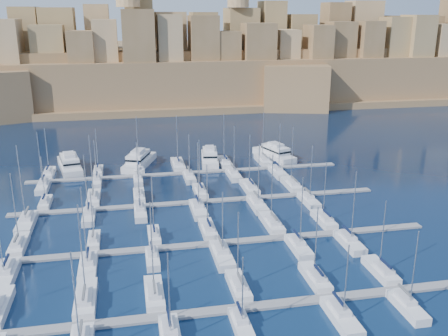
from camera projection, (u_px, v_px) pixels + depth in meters
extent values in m
plane|color=black|center=(207.00, 219.00, 105.38)|extent=(600.00, 600.00, 0.00)
cube|color=slate|center=(245.00, 308.00, 73.50)|extent=(84.00, 2.00, 0.40)
cube|color=slate|center=(218.00, 243.00, 94.09)|extent=(84.00, 2.00, 0.40)
cube|color=slate|center=(200.00, 202.00, 114.68)|extent=(84.00, 2.00, 0.40)
cube|color=slate|center=(188.00, 173.00, 135.28)|extent=(84.00, 2.00, 0.40)
cube|color=silver|center=(86.00, 300.00, 74.81)|extent=(3.08, 10.26, 1.71)
cube|color=silver|center=(85.00, 297.00, 73.49)|extent=(2.15, 4.62, 0.70)
cylinder|color=#9EA0A8|center=(82.00, 250.00, 72.90)|extent=(0.18, 0.18, 14.32)
cube|color=#595B60|center=(84.00, 292.00, 72.70)|extent=(0.35, 4.10, 0.35)
cube|color=silver|center=(154.00, 295.00, 76.27)|extent=(2.79, 9.29, 1.66)
cube|color=silver|center=(154.00, 291.00, 75.05)|extent=(1.95, 4.18, 0.70)
cylinder|color=#9EA0A8|center=(152.00, 252.00, 74.64)|extent=(0.18, 0.18, 12.20)
cube|color=#595B60|center=(154.00, 287.00, 74.30)|extent=(0.35, 3.72, 0.35)
cube|color=silver|center=(238.00, 287.00, 78.48)|extent=(2.63, 8.75, 1.64)
cube|color=silver|center=(240.00, 283.00, 77.31)|extent=(1.84, 3.94, 0.70)
cylinder|color=#9EA0A8|center=(238.00, 247.00, 76.90)|extent=(0.18, 0.18, 11.67)
cube|color=#595B60|center=(240.00, 279.00, 76.58)|extent=(0.35, 3.50, 0.35)
cube|color=silver|center=(315.00, 278.00, 80.96)|extent=(2.69, 8.96, 1.65)
cube|color=silver|center=(317.00, 275.00, 79.77)|extent=(1.88, 4.03, 0.70)
cylinder|color=#9EA0A8|center=(316.00, 240.00, 79.41)|extent=(0.18, 0.18, 11.52)
cube|color=black|center=(319.00, 270.00, 79.04)|extent=(0.35, 3.58, 0.35)
cube|color=silver|center=(380.00, 271.00, 83.13)|extent=(2.69, 8.98, 1.65)
cube|color=silver|center=(384.00, 268.00, 81.94)|extent=(1.89, 4.04, 0.70)
cylinder|color=#9EA0A8|center=(383.00, 234.00, 81.58)|extent=(0.18, 0.18, 11.59)
cube|color=black|center=(386.00, 263.00, 81.21)|extent=(0.35, 3.59, 0.35)
cylinder|color=#9EA0A8|center=(76.00, 302.00, 60.84)|extent=(0.18, 0.18, 13.38)
cube|color=#595B60|center=(80.00, 329.00, 64.27)|extent=(0.35, 3.95, 0.35)
cube|color=silver|center=(170.00, 327.00, 66.61)|extent=(1.89, 4.04, 0.70)
cylinder|color=#9EA0A8|center=(169.00, 295.00, 63.67)|extent=(0.18, 0.18, 11.92)
cube|color=black|center=(169.00, 318.00, 66.71)|extent=(0.35, 3.59, 0.35)
cube|color=silver|center=(241.00, 327.00, 68.57)|extent=(2.30, 7.68, 1.58)
cube|color=silver|center=(240.00, 316.00, 68.95)|extent=(1.61, 3.46, 0.70)
cylinder|color=#9EA0A8|center=(243.00, 291.00, 66.48)|extent=(0.18, 0.18, 10.03)
cube|color=black|center=(240.00, 308.00, 68.99)|extent=(0.35, 3.07, 0.35)
cube|color=silver|center=(342.00, 318.00, 70.40)|extent=(2.84, 9.46, 1.67)
cube|color=silver|center=(339.00, 307.00, 70.93)|extent=(1.99, 4.26, 0.70)
cylinder|color=#9EA0A8|center=(346.00, 281.00, 68.09)|extent=(0.18, 0.18, 10.84)
cube|color=black|center=(338.00, 299.00, 71.06)|extent=(0.35, 3.79, 0.35)
cube|color=silver|center=(408.00, 308.00, 72.91)|extent=(2.50, 8.33, 1.62)
cube|color=silver|center=(405.00, 298.00, 73.35)|extent=(1.75, 3.75, 0.70)
cylinder|color=#9EA0A8|center=(414.00, 269.00, 70.55)|extent=(0.18, 0.18, 11.61)
cube|color=#595B60|center=(405.00, 290.00, 73.42)|extent=(0.35, 3.33, 0.35)
cube|color=silver|center=(19.00, 246.00, 92.34)|extent=(2.70, 9.01, 1.65)
cube|color=silver|center=(17.00, 242.00, 91.14)|extent=(1.89, 4.05, 0.70)
cylinder|color=#9EA0A8|center=(14.00, 208.00, 90.56)|extent=(0.18, 0.18, 13.10)
cube|color=#595B60|center=(16.00, 238.00, 90.41)|extent=(0.35, 3.60, 0.35)
cube|color=silver|center=(94.00, 241.00, 94.11)|extent=(2.21, 7.36, 1.57)
cube|color=silver|center=(93.00, 238.00, 93.09)|extent=(1.55, 3.31, 0.70)
cylinder|color=#9EA0A8|center=(92.00, 214.00, 92.86)|extent=(0.18, 0.18, 9.14)
cube|color=#595B60|center=(93.00, 233.00, 92.43)|extent=(0.35, 2.94, 0.35)
cube|color=silver|center=(154.00, 236.00, 96.32)|extent=(2.27, 7.58, 1.58)
cube|color=silver|center=(154.00, 232.00, 95.27)|extent=(1.59, 3.41, 0.70)
cylinder|color=#9EA0A8|center=(153.00, 204.00, 94.75)|extent=(0.18, 0.18, 11.33)
cube|color=black|center=(154.00, 228.00, 94.60)|extent=(0.35, 3.03, 0.35)
cube|color=silver|center=(208.00, 230.00, 98.96)|extent=(2.69, 8.98, 1.65)
cube|color=silver|center=(209.00, 226.00, 97.77)|extent=(1.89, 4.04, 0.70)
cylinder|color=#9EA0A8|center=(207.00, 195.00, 97.24)|extent=(0.18, 0.18, 12.66)
cube|color=black|center=(209.00, 222.00, 97.03)|extent=(0.35, 3.59, 0.35)
cube|color=silver|center=(272.00, 224.00, 101.86)|extent=(2.97, 9.89, 1.69)
cube|color=silver|center=(273.00, 220.00, 100.57)|extent=(2.08, 4.45, 0.70)
cylinder|color=#9EA0A8|center=(272.00, 187.00, 99.99)|extent=(0.18, 0.18, 13.91)
cube|color=#595B60|center=(274.00, 216.00, 99.80)|extent=(0.35, 3.96, 0.35)
cube|color=silver|center=(324.00, 220.00, 103.49)|extent=(2.68, 8.92, 1.65)
cube|color=silver|center=(326.00, 217.00, 102.31)|extent=(1.87, 4.02, 0.70)
cylinder|color=#9EA0A8|center=(325.00, 190.00, 101.92)|extent=(0.18, 0.18, 11.71)
cube|color=black|center=(327.00, 213.00, 101.57)|extent=(0.35, 3.57, 0.35)
cube|color=silver|center=(6.00, 277.00, 81.36)|extent=(3.13, 10.43, 1.72)
cube|color=silver|center=(6.00, 267.00, 81.98)|extent=(2.19, 4.70, 0.70)
cube|color=black|center=(6.00, 260.00, 82.15)|extent=(0.35, 4.17, 0.35)
cube|color=silver|center=(88.00, 268.00, 84.16)|extent=(2.91, 9.69, 1.68)
cube|color=silver|center=(88.00, 259.00, 84.71)|extent=(2.03, 4.36, 0.70)
cylinder|color=#9EA0A8|center=(84.00, 227.00, 81.38)|extent=(0.18, 0.18, 13.90)
cube|color=black|center=(88.00, 252.00, 84.85)|extent=(0.35, 3.87, 0.35)
cube|color=silver|center=(153.00, 260.00, 87.18)|extent=(2.28, 7.60, 1.58)
cube|color=silver|center=(152.00, 252.00, 87.55)|extent=(1.60, 3.42, 0.70)
cylinder|color=#9EA0A8|center=(151.00, 230.00, 85.07)|extent=(0.18, 0.18, 10.14)
cube|color=black|center=(152.00, 245.00, 87.59)|extent=(0.35, 3.04, 0.35)
cube|color=silver|center=(222.00, 256.00, 88.28)|extent=(3.02, 10.06, 1.70)
cube|color=silver|center=(221.00, 248.00, 88.86)|extent=(2.11, 4.53, 0.70)
cylinder|color=#9EA0A8|center=(223.00, 223.00, 85.86)|extent=(0.18, 0.18, 11.39)
cube|color=#595B60|center=(220.00, 241.00, 89.02)|extent=(0.35, 4.02, 0.35)
cube|color=silver|center=(299.00, 248.00, 91.44)|extent=(2.73, 9.10, 1.66)
cube|color=silver|center=(297.00, 240.00, 91.94)|extent=(1.91, 4.10, 0.70)
cylinder|color=#9EA0A8|center=(301.00, 212.00, 88.83)|extent=(0.18, 0.18, 12.97)
cube|color=black|center=(297.00, 234.00, 92.05)|extent=(0.35, 3.64, 0.35)
cube|color=silver|center=(350.00, 243.00, 93.26)|extent=(2.76, 9.19, 1.66)
cube|color=silver|center=(348.00, 235.00, 93.77)|extent=(1.93, 4.14, 0.70)
cylinder|color=#9EA0A8|center=(354.00, 207.00, 90.58)|extent=(0.18, 0.18, 13.39)
cube|color=black|center=(347.00, 229.00, 93.88)|extent=(0.35, 3.68, 0.35)
cube|color=silver|center=(46.00, 204.00, 112.73)|extent=(2.35, 7.83, 1.59)
cube|color=silver|center=(44.00, 200.00, 111.66)|extent=(1.64, 3.52, 0.70)
cylinder|color=#9EA0A8|center=(43.00, 178.00, 111.33)|extent=(0.18, 0.18, 10.25)
cube|color=black|center=(44.00, 196.00, 110.98)|extent=(0.35, 3.13, 0.35)
cube|color=silver|center=(94.00, 199.00, 115.55)|extent=(2.90, 9.66, 1.68)
cube|color=silver|center=(93.00, 195.00, 114.29)|extent=(2.03, 4.35, 0.70)
cylinder|color=#9EA0A8|center=(91.00, 165.00, 113.62)|extent=(0.18, 0.18, 14.27)
cube|color=#595B60|center=(93.00, 192.00, 113.52)|extent=(0.35, 3.86, 0.35)
cube|color=silver|center=(139.00, 197.00, 116.97)|extent=(2.56, 8.54, 1.63)
cube|color=silver|center=(139.00, 193.00, 115.83)|extent=(1.79, 3.84, 0.70)
cylinder|color=#9EA0A8|center=(138.00, 169.00, 115.40)|extent=(0.18, 0.18, 11.63)
cube|color=#595B60|center=(139.00, 189.00, 115.11)|extent=(0.35, 3.42, 0.35)
cube|color=silver|center=(200.00, 192.00, 119.87)|extent=(2.69, 8.95, 1.65)
cube|color=silver|center=(201.00, 189.00, 118.68)|extent=(1.88, 4.03, 0.70)
cylinder|color=#9EA0A8|center=(199.00, 164.00, 118.25)|extent=(0.18, 0.18, 12.03)
cube|color=black|center=(201.00, 185.00, 117.95)|extent=(0.35, 3.58, 0.35)
cube|color=silver|center=(250.00, 188.00, 122.62)|extent=(2.97, 9.90, 1.69)
cube|color=silver|center=(251.00, 185.00, 121.33)|extent=(2.08, 4.45, 0.70)
cylinder|color=#9EA0A8|center=(249.00, 160.00, 120.96)|extent=(0.18, 0.18, 12.51)
cube|color=black|center=(251.00, 181.00, 120.56)|extent=(0.35, 3.96, 0.35)
cube|color=silver|center=(291.00, 185.00, 124.59)|extent=(2.94, 9.80, 1.69)
cube|color=silver|center=(293.00, 182.00, 123.32)|extent=(2.06, 4.41, 0.70)
cylinder|color=#9EA0A8|center=(292.00, 155.00, 122.72)|extent=(0.18, 0.18, 13.93)
cube|color=#595B60|center=(294.00, 178.00, 122.55)|extent=(0.35, 3.92, 0.35)
cube|color=silver|center=(27.00, 224.00, 101.87)|extent=(3.13, 10.44, 1.72)
cube|color=silver|center=(27.00, 216.00, 102.49)|extent=(2.19, 4.70, 0.70)
cylinder|color=#9EA0A8|center=(21.00, 184.00, 98.77)|extent=(0.18, 0.18, 15.82)
cube|color=#595B60|center=(27.00, 210.00, 102.67)|extent=(0.35, 4.18, 0.35)
cube|color=silver|center=(89.00, 217.00, 105.06)|extent=(2.57, 8.58, 1.63)
cube|color=silver|center=(89.00, 211.00, 105.52)|extent=(1.80, 3.86, 0.70)
cylinder|color=#9EA0A8|center=(86.00, 185.00, 102.47)|extent=(0.18, 0.18, 13.02)
cube|color=black|center=(88.00, 205.00, 105.61)|extent=(0.35, 3.43, 0.35)
cube|color=silver|center=(140.00, 214.00, 107.07)|extent=(2.57, 8.56, 1.63)
cube|color=silver|center=(140.00, 207.00, 107.53)|extent=(1.80, 3.85, 0.70)
cylinder|color=#9EA0A8|center=(139.00, 186.00, 104.72)|extent=(0.18, 0.18, 11.46)
cube|color=black|center=(140.00, 202.00, 107.62)|extent=(0.35, 3.42, 0.35)
cube|color=silver|center=(198.00, 210.00, 108.79)|extent=(2.96, 9.87, 1.69)
cube|color=silver|center=(198.00, 204.00, 109.36)|extent=(2.07, 4.44, 0.70)
cylinder|color=#9EA0A8|center=(198.00, 176.00, 105.90)|extent=(0.18, 0.18, 14.59)
cube|color=black|center=(197.00, 198.00, 109.50)|extent=(0.35, 3.95, 0.35)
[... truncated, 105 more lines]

